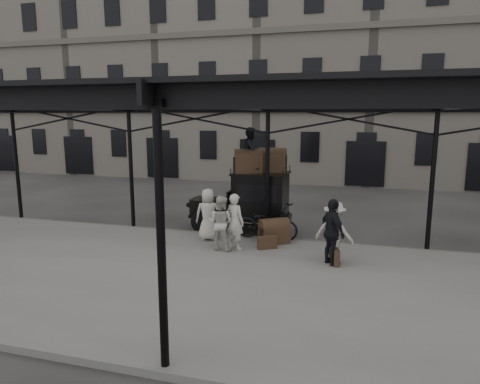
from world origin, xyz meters
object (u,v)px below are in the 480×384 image
(porter_left, at_px, (235,222))
(bicycle, at_px, (267,223))
(porter_official, at_px, (332,232))
(steamer_trunk_platform, at_px, (274,233))
(steamer_trunk_roof_near, at_px, (248,163))
(taxi, at_px, (252,199))

(porter_left, xyz_separation_m, bicycle, (0.71, 1.30, -0.32))
(porter_official, relative_size, steamer_trunk_platform, 2.00)
(steamer_trunk_roof_near, xyz_separation_m, steamer_trunk_platform, (1.23, -1.41, -2.04))
(steamer_trunk_roof_near, bearing_deg, bicycle, -69.20)
(bicycle, xyz_separation_m, steamer_trunk_platform, (0.32, -0.35, -0.21))
(taxi, xyz_separation_m, steamer_trunk_roof_near, (-0.08, -0.25, 1.32))
(porter_left, height_order, steamer_trunk_roof_near, steamer_trunk_roof_near)
(porter_official, xyz_separation_m, steamer_trunk_roof_near, (-3.12, 2.95, 1.47))
(porter_left, height_order, bicycle, porter_left)
(taxi, bearing_deg, porter_left, -87.40)
(steamer_trunk_platform, bearing_deg, taxi, 92.25)
(taxi, xyz_separation_m, bicycle, (0.83, -1.30, -0.51))
(porter_official, distance_m, steamer_trunk_platform, 2.51)
(bicycle, height_order, steamer_trunk_roof_near, steamer_trunk_roof_near)
(bicycle, relative_size, steamer_trunk_platform, 2.26)
(taxi, distance_m, steamer_trunk_platform, 2.14)
(porter_official, distance_m, steamer_trunk_roof_near, 4.54)
(taxi, relative_size, bicycle, 1.77)
(porter_official, height_order, bicycle, porter_official)
(taxi, relative_size, steamer_trunk_roof_near, 3.86)
(porter_official, bearing_deg, taxi, 7.75)
(taxi, height_order, bicycle, taxi)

